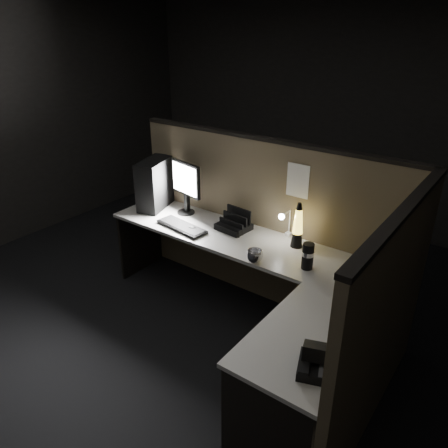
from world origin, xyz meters
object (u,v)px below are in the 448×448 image
Objects in this scene: lava_lamp at (298,229)px; pc_tower at (155,184)px; monitor at (186,183)px; keyboard at (182,227)px; desk_phone at (323,362)px.

pc_tower is at bearing -177.43° from lava_lamp.
pc_tower is 0.35m from monitor.
pc_tower is 1.24× the size of lava_lamp.
pc_tower is 0.94× the size of keyboard.
lava_lamp is at bearing 12.37° from monitor.
keyboard is 1.95m from desk_phone.
keyboard is at bearing 133.59° from desk_phone.
desk_phone is at bearing -18.54° from keyboard.
monitor is at bearing -179.65° from lava_lamp.
desk_phone is at bearing -42.75° from pc_tower.
monitor is 1.31× the size of lava_lamp.
lava_lamp is (1.51, 0.07, -0.08)m from pc_tower.
lava_lamp is at bearing -14.45° from pc_tower.
pc_tower is 0.62m from keyboard.
desk_phone is (2.27, -1.10, -0.18)m from pc_tower.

